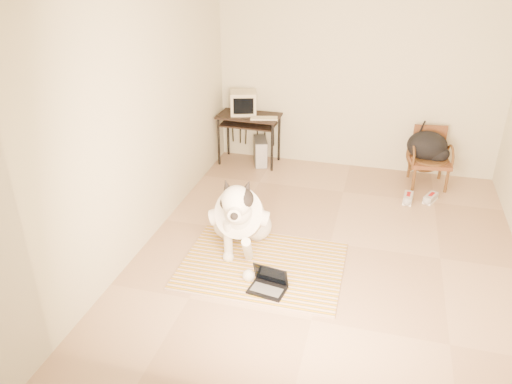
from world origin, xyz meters
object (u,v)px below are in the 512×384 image
at_px(rattan_chair, 429,157).
at_px(crt_monitor, 243,103).
at_px(backpack, 429,147).
at_px(computer_desk, 249,122).
at_px(dog, 241,217).
at_px(laptop, 269,284).
at_px(pc_tower, 260,151).

bearing_deg(rattan_chair, crt_monitor, 177.46).
bearing_deg(backpack, computer_desk, 178.45).
relative_size(dog, laptop, 3.43).
bearing_deg(laptop, pc_tower, 106.05).
relative_size(laptop, backpack, 0.67).
distance_m(laptop, crt_monitor, 3.33).
distance_m(rattan_chair, backpack, 0.15).
xyz_separation_m(dog, rattan_chair, (2.02, 2.25, 0.00)).
xyz_separation_m(computer_desk, pc_tower, (0.18, 0.00, -0.45)).
bearing_deg(computer_desk, laptop, -70.85).
bearing_deg(crt_monitor, computer_desk, -30.81).
xyz_separation_m(dog, computer_desk, (-0.56, 2.31, 0.25)).
bearing_deg(rattan_chair, pc_tower, 178.57).
distance_m(computer_desk, rattan_chair, 2.59).
xyz_separation_m(computer_desk, crt_monitor, (-0.10, 0.06, 0.27)).
distance_m(pc_tower, rattan_chair, 2.41).
distance_m(computer_desk, backpack, 2.55).
xyz_separation_m(dog, crt_monitor, (-0.66, 2.37, 0.52)).
bearing_deg(pc_tower, computer_desk, -179.94).
distance_m(pc_tower, backpack, 2.40).
distance_m(laptop, computer_desk, 3.18).
distance_m(laptop, pc_tower, 3.08).
relative_size(crt_monitor, pc_tower, 1.00).
relative_size(computer_desk, pc_tower, 2.00).
relative_size(laptop, crt_monitor, 0.84).
distance_m(dog, pc_tower, 2.35).
relative_size(pc_tower, backpack, 0.80).
bearing_deg(laptop, crt_monitor, 110.47).
bearing_deg(pc_tower, crt_monitor, 167.91).
bearing_deg(rattan_chair, backpack, -161.69).
height_order(crt_monitor, pc_tower, crt_monitor).
relative_size(computer_desk, backpack, 1.60).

